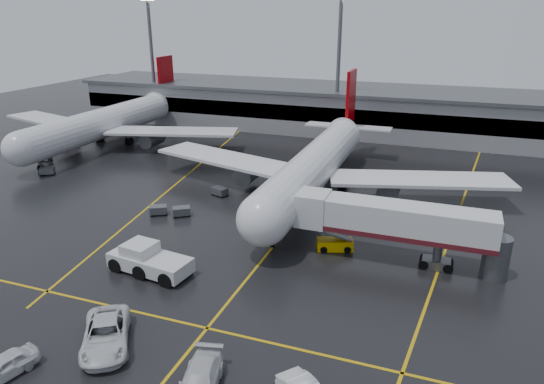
% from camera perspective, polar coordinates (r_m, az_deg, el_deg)
% --- Properties ---
extents(ground, '(220.00, 220.00, 0.00)m').
position_cam_1_polar(ground, '(57.54, 2.56, -3.33)').
color(ground, black).
rests_on(ground, ground).
extents(apron_line_centre, '(0.25, 90.00, 0.02)m').
position_cam_1_polar(apron_line_centre, '(57.53, 2.56, -3.32)').
color(apron_line_centre, gold).
rests_on(apron_line_centre, ground).
extents(apron_line_stop, '(60.00, 0.25, 0.02)m').
position_cam_1_polar(apron_line_stop, '(39.72, -7.47, -15.28)').
color(apron_line_stop, gold).
rests_on(apron_line_stop, ground).
extents(apron_line_left, '(9.99, 69.35, 0.02)m').
position_cam_1_polar(apron_line_left, '(73.79, -9.99, 1.77)').
color(apron_line_left, gold).
rests_on(apron_line_left, ground).
extents(apron_line_right, '(7.57, 69.64, 0.02)m').
position_cam_1_polar(apron_line_right, '(64.64, 20.77, -1.97)').
color(apron_line_right, gold).
rests_on(apron_line_right, ground).
extents(terminal, '(122.00, 19.00, 8.60)m').
position_cam_1_polar(terminal, '(101.28, 10.96, 9.24)').
color(terminal, gray).
rests_on(terminal, ground).
extents(light_mast_left, '(3.00, 1.20, 25.45)m').
position_cam_1_polar(light_mast_left, '(110.85, -13.68, 15.27)').
color(light_mast_left, '#595B60').
rests_on(light_mast_left, ground).
extents(light_mast_mid, '(3.00, 1.20, 25.45)m').
position_cam_1_polar(light_mast_mid, '(95.05, 7.68, 14.91)').
color(light_mast_mid, '#595B60').
rests_on(light_mast_mid, ground).
extents(main_airliner, '(48.80, 45.60, 14.10)m').
position_cam_1_polar(main_airliner, '(64.86, 5.22, 3.32)').
color(main_airliner, silver).
rests_on(main_airliner, ground).
extents(second_airliner, '(48.80, 45.60, 14.10)m').
position_cam_1_polar(second_airliner, '(94.20, -18.38, 7.70)').
color(second_airliner, silver).
rests_on(second_airliner, ground).
extents(jet_bridge, '(19.90, 3.40, 6.05)m').
position_cam_1_polar(jet_bridge, '(48.44, 13.95, -3.56)').
color(jet_bridge, silver).
rests_on(jet_bridge, ground).
extents(pushback_tractor, '(8.24, 4.29, 2.82)m').
position_cam_1_polar(pushback_tractor, '(47.73, -14.05, -7.68)').
color(pushback_tractor, silver).
rests_on(pushback_tractor, ground).
extents(belt_loader, '(3.89, 2.65, 2.27)m').
position_cam_1_polar(belt_loader, '(51.05, 7.24, -5.99)').
color(belt_loader, '#EAB200').
rests_on(belt_loader, ground).
extents(service_van_a, '(6.39, 7.49, 1.91)m').
position_cam_1_polar(service_van_a, '(39.07, -18.58, -15.28)').
color(service_van_a, silver).
rests_on(service_van_a, ground).
extents(service_van_b, '(3.62, 6.14, 1.67)m').
position_cam_1_polar(service_van_b, '(33.93, -8.34, -20.74)').
color(service_van_b, silver).
rests_on(service_van_b, ground).
extents(service_van_d, '(2.89, 4.92, 1.57)m').
position_cam_1_polar(service_van_d, '(39.03, -28.57, -17.25)').
color(service_van_d, silver).
rests_on(service_van_d, ground).
extents(baggage_cart_a, '(2.38, 2.20, 1.12)m').
position_cam_1_polar(baggage_cart_a, '(59.55, -10.37, -2.17)').
color(baggage_cart_a, '#595B60').
rests_on(baggage_cart_a, ground).
extents(baggage_cart_b, '(2.38, 2.11, 1.12)m').
position_cam_1_polar(baggage_cart_b, '(60.49, -12.95, -2.00)').
color(baggage_cart_b, '#595B60').
rests_on(baggage_cart_b, ground).
extents(baggage_cart_c, '(2.32, 1.91, 1.12)m').
position_cam_1_polar(baggage_cart_c, '(65.37, -6.05, 0.11)').
color(baggage_cart_c, '#595B60').
rests_on(baggage_cart_c, ground).
extents(baggage_cart_d, '(2.16, 1.57, 1.12)m').
position_cam_1_polar(baggage_cart_d, '(88.21, -24.72, 3.66)').
color(baggage_cart_d, '#595B60').
rests_on(baggage_cart_d, ground).
extents(baggage_cart_e, '(2.38, 2.15, 1.12)m').
position_cam_1_polar(baggage_cart_e, '(80.55, -24.46, 2.25)').
color(baggage_cart_e, '#595B60').
rests_on(baggage_cart_e, ground).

